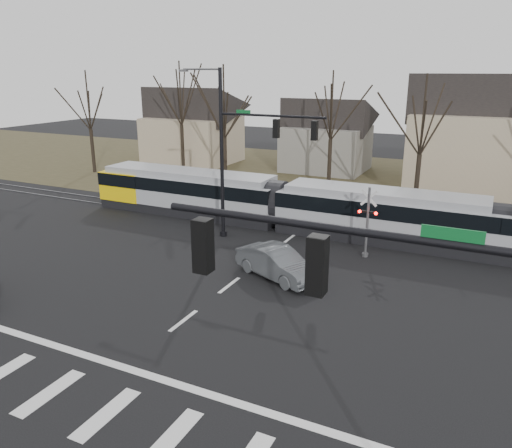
% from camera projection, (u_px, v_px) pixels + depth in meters
% --- Properties ---
extents(ground, '(140.00, 140.00, 0.00)m').
position_uv_depth(ground, '(154.00, 343.00, 19.21)').
color(ground, black).
extents(grass_verge, '(140.00, 28.00, 0.01)m').
position_uv_depth(grass_verge, '(363.00, 182.00, 46.70)').
color(grass_verge, '#38331E').
rests_on(grass_verge, ground).
extents(crosswalk, '(27.00, 2.60, 0.01)m').
position_uv_depth(crosswalk, '(77.00, 403.00, 15.77)').
color(crosswalk, silver).
rests_on(crosswalk, ground).
extents(stop_line, '(28.00, 0.35, 0.01)m').
position_uv_depth(stop_line, '(123.00, 367.00, 17.66)').
color(stop_line, silver).
rests_on(stop_line, ground).
extents(lane_dashes, '(0.18, 30.00, 0.01)m').
position_uv_depth(lane_dashes, '(302.00, 229.00, 32.95)').
color(lane_dashes, silver).
rests_on(lane_dashes, ground).
extents(rail_pair, '(90.00, 1.52, 0.06)m').
position_uv_depth(rail_pair, '(301.00, 229.00, 32.77)').
color(rail_pair, '#59595E').
rests_on(rail_pair, ground).
extents(tram, '(41.56, 3.09, 3.15)m').
position_uv_depth(tram, '(379.00, 213.00, 30.37)').
color(tram, gray).
rests_on(tram, ground).
extents(sedan, '(5.10, 5.96, 1.57)m').
position_uv_depth(sedan, '(277.00, 263.00, 25.07)').
color(sedan, '#4B4F53').
rests_on(sedan, ground).
extents(signal_pole_near_right, '(6.72, 0.44, 8.00)m').
position_uv_depth(signal_pole_near_right, '(410.00, 379.00, 8.30)').
color(signal_pole_near_right, black).
rests_on(signal_pole_near_right, ground).
extents(signal_pole_far, '(9.28, 0.44, 10.20)m').
position_uv_depth(signal_pole_far, '(245.00, 148.00, 29.26)').
color(signal_pole_far, black).
rests_on(signal_pole_far, ground).
extents(rail_crossing_signal, '(1.08, 0.36, 4.00)m').
position_uv_depth(rail_crossing_signal, '(367.00, 225.00, 27.56)').
color(rail_crossing_signal, '#59595B').
rests_on(rail_crossing_signal, ground).
extents(tree_row, '(59.20, 7.20, 10.00)m').
position_uv_depth(tree_row, '(373.00, 137.00, 39.23)').
color(tree_row, black).
rests_on(tree_row, ground).
extents(house_a, '(9.72, 8.64, 8.60)m').
position_uv_depth(house_a, '(192.00, 122.00, 55.42)').
color(house_a, tan).
rests_on(house_a, ground).
extents(house_b, '(8.64, 7.56, 7.65)m').
position_uv_depth(house_b, '(327.00, 132.00, 51.05)').
color(house_b, slate).
rests_on(house_b, ground).
extents(house_c, '(10.80, 8.64, 10.10)m').
position_uv_depth(house_c, '(475.00, 129.00, 42.26)').
color(house_c, tan).
rests_on(house_c, ground).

